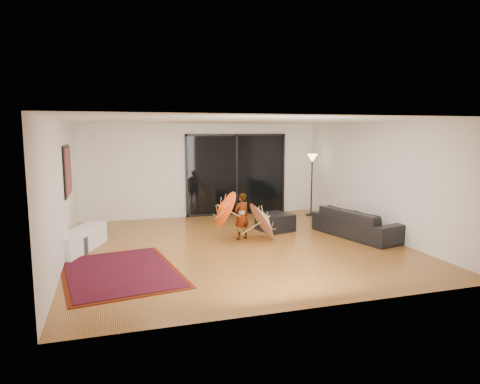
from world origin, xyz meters
name	(u,v)px	position (x,y,z in m)	size (l,w,h in m)	color
floor	(238,246)	(0.00, 0.00, 0.00)	(7.00, 7.00, 0.00)	#A96E2E
ceiling	(238,121)	(0.00, 0.00, 2.70)	(7.00, 7.00, 0.00)	white
wall_back	(203,170)	(0.00, 3.50, 1.35)	(7.00, 7.00, 0.00)	silver
wall_front	(311,215)	(0.00, -3.50, 1.35)	(7.00, 7.00, 0.00)	silver
wall_left	(62,191)	(-3.50, 0.00, 1.35)	(7.00, 7.00, 0.00)	silver
wall_right	(378,179)	(3.50, 0.00, 1.35)	(7.00, 7.00, 0.00)	silver
sliding_door	(236,175)	(1.00, 3.47, 1.20)	(3.06, 0.07, 2.40)	black
painting	(68,171)	(-3.46, 1.00, 1.65)	(0.04, 1.28, 1.08)	black
media_console	(81,240)	(-3.25, 0.57, 0.23)	(0.42, 1.68, 0.47)	white
speaker	(80,245)	(-3.25, 0.37, 0.17)	(0.31, 0.31, 0.35)	#424244
persian_rug	(120,272)	(-2.51, -1.09, 0.01)	(2.29, 2.92, 0.02)	#511506
sofa	(357,223)	(2.95, -0.03, 0.33)	(2.26, 0.88, 0.66)	black
ottoman	(275,222)	(1.31, 1.11, 0.21)	(0.75, 0.75, 0.43)	black
floor_lamp	(312,167)	(3.10, 2.70, 1.44)	(0.31, 0.31, 1.82)	black
child	(242,216)	(0.25, 0.52, 0.54)	(0.39, 0.26, 1.08)	#999999
parasol_orange	(219,210)	(-0.30, 0.47, 0.73)	(0.57, 0.88, 0.89)	#DD3D0B
parasol_white	(268,218)	(0.85, 0.37, 0.50)	(0.64, 0.98, 0.99)	silver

